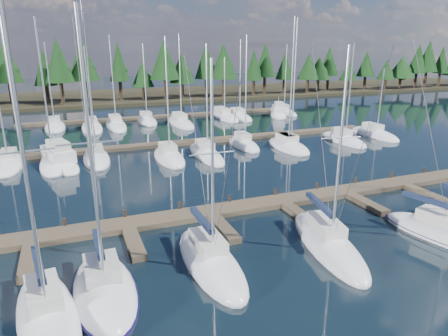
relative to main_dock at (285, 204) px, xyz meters
name	(u,v)px	position (x,y,z in m)	size (l,w,h in m)	color
ground	(226,163)	(0.00, 12.64, -0.20)	(260.00, 260.00, 0.00)	black
far_shore	(134,96)	(0.00, 72.64, 0.10)	(220.00, 30.00, 0.60)	#2B2618
main_dock	(285,204)	(0.00, 0.00, 0.00)	(44.00, 6.13, 0.90)	brown
back_docks	(178,128)	(0.00, 32.23, 0.00)	(50.00, 21.80, 0.40)	brown
front_sailboat_0	(47,316)	(-16.81, -8.05, 0.10)	(3.77, 8.75, 14.74)	white
front_sailboat_1	(105,290)	(-14.21, -6.87, 0.08)	(3.32, 7.92, 14.47)	white
front_sailboat_2	(210,261)	(-8.32, -6.14, 0.08)	(2.83, 8.58, 12.27)	white
front_sailboat_3	(328,243)	(-0.81, -6.77, 0.08)	(4.28, 9.64, 12.87)	white
front_sailboat_4	(442,234)	(6.86, -8.39, 0.09)	(4.45, 8.53, 13.19)	white
back_sailboat_rows	(190,133)	(0.55, 27.53, 0.06)	(47.83, 33.36, 17.05)	white
motor_yacht_left	(59,161)	(-16.46, 18.13, 0.29)	(5.38, 9.37, 4.45)	white
motor_yacht_right	(278,113)	(19.59, 36.86, 0.25)	(5.71, 8.49, 4.03)	white
tree_line	(136,68)	(-0.76, 62.84, 7.21)	(188.05, 11.09, 12.88)	black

